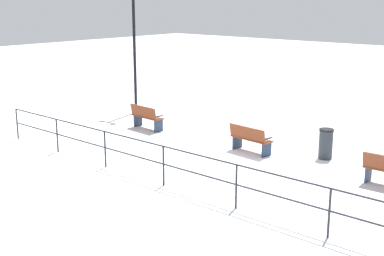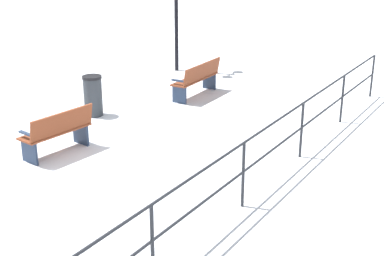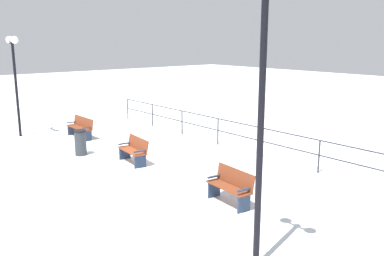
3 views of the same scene
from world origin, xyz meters
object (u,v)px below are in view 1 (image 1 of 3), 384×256
trash_bin (326,144)px  bench_third (146,117)px  lamppost_middle (134,26)px  bench_second (250,139)px

trash_bin → bench_third: bearing=98.6°
lamppost_middle → trash_bin: lamppost_middle is taller
lamppost_middle → trash_bin: (-0.76, -9.26, -3.17)m
bench_third → lamppost_middle: 4.39m
bench_second → bench_third: bench_third is taller
bench_second → lamppost_middle: (1.76, 7.16, 3.18)m
bench_third → lamppost_middle: size_ratio=0.28×
bench_second → bench_third: 4.68m
bench_second → trash_bin: size_ratio=1.57×
bench_third → lamppost_middle: lamppost_middle is taller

